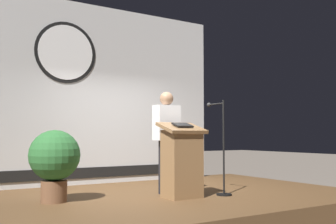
{
  "coord_description": "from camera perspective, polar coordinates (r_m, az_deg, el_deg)",
  "views": [
    {
      "loc": [
        -3.1,
        -5.42,
        1.22
      ],
      "look_at": [
        0.17,
        -0.07,
        1.6
      ],
      "focal_mm": 42.03,
      "sensor_mm": 36.0,
      "label": 1
    }
  ],
  "objects": [
    {
      "name": "potted_plant",
      "position": [
        5.76,
        -16.13,
        -6.53
      ],
      "size": [
        0.71,
        0.71,
        1.01
      ],
      "color": "brown",
      "rests_on": "stage_platform"
    },
    {
      "name": "speaker_person",
      "position": [
        6.35,
        -0.21,
        -4.27
      ],
      "size": [
        0.4,
        0.26,
        1.63
      ],
      "color": "black",
      "rests_on": "stage_platform"
    },
    {
      "name": "stage_platform",
      "position": [
        6.34,
        -1.71,
        -13.21
      ],
      "size": [
        6.4,
        4.0,
        0.3
      ],
      "primitive_type": "cube",
      "color": "brown",
      "rests_on": "ground"
    },
    {
      "name": "ground_plane",
      "position": [
        6.37,
        -1.71,
        -14.54
      ],
      "size": [
        40.0,
        40.0,
        0.0
      ],
      "primitive_type": "plane",
      "color": "#6B6056"
    },
    {
      "name": "banner_display",
      "position": [
        7.94,
        -8.48,
        2.55
      ],
      "size": [
        4.56,
        0.12,
        3.49
      ],
      "color": "silver",
      "rests_on": "stage_platform"
    },
    {
      "name": "podium",
      "position": [
        5.94,
        2.03,
        -7.09
      ],
      "size": [
        0.64,
        0.5,
        1.13
      ],
      "color": "olive",
      "rests_on": "stage_platform"
    },
    {
      "name": "microphone_stand",
      "position": [
        6.27,
        7.8,
        -7.1
      ],
      "size": [
        0.24,
        0.53,
        1.49
      ],
      "color": "black",
      "rests_on": "stage_platform"
    }
  ]
}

